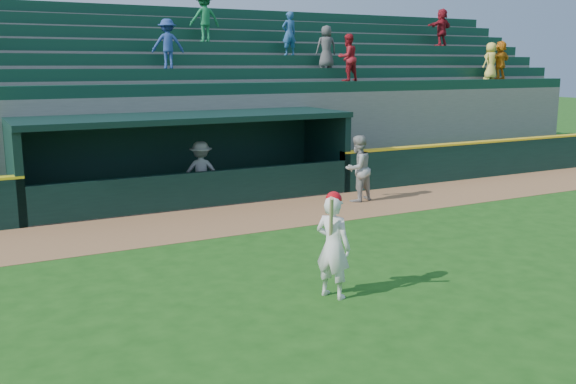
% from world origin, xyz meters
% --- Properties ---
extents(ground, '(120.00, 120.00, 0.00)m').
position_xyz_m(ground, '(0.00, 0.00, 0.00)').
color(ground, '#1C4D13').
rests_on(ground, ground).
extents(warning_track, '(40.00, 3.00, 0.01)m').
position_xyz_m(warning_track, '(0.00, 4.90, 0.01)').
color(warning_track, '#96643C').
rests_on(warning_track, ground).
extents(field_wall_right, '(15.50, 0.30, 1.20)m').
position_xyz_m(field_wall_right, '(12.25, 6.55, 0.60)').
color(field_wall_right, black).
rests_on(field_wall_right, ground).
extents(wall_stripe_right, '(15.50, 0.32, 0.06)m').
position_xyz_m(wall_stripe_right, '(12.25, 6.55, 1.23)').
color(wall_stripe_right, yellow).
rests_on(wall_stripe_right, field_wall_right).
extents(dugout_player_front, '(1.08, 0.94, 1.89)m').
position_xyz_m(dugout_player_front, '(4.18, 5.25, 0.95)').
color(dugout_player_front, '#9C9C97').
rests_on(dugout_player_front, ground).
extents(dugout_player_inside, '(1.26, 0.97, 1.72)m').
position_xyz_m(dugout_player_inside, '(0.27, 7.37, 0.86)').
color(dugout_player_inside, gray).
rests_on(dugout_player_inside, ground).
extents(dugout, '(9.40, 2.80, 2.46)m').
position_xyz_m(dugout, '(0.00, 8.00, 1.36)').
color(dugout, slate).
rests_on(dugout, ground).
extents(stands, '(34.50, 6.29, 7.16)m').
position_xyz_m(stands, '(0.02, 12.56, 2.40)').
color(stands, slate).
rests_on(stands, ground).
extents(batter_at_plate, '(0.66, 0.83, 1.83)m').
position_xyz_m(batter_at_plate, '(-0.52, -0.97, 0.91)').
color(batter_at_plate, silver).
rests_on(batter_at_plate, ground).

